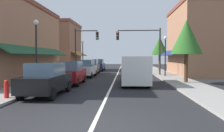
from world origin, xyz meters
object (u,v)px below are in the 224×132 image
(parked_car_far_left, at_px, (91,67))
(traffic_signal_mast_arm, at_px, (144,43))
(parked_car_distant_left, at_px, (98,65))
(traffic_signal_left_corner, at_px, (83,44))
(tree_right_far, at_px, (160,46))
(fire_hydrant, at_px, (6,89))
(parked_car_nearest_left, at_px, (47,79))
(street_lamp_right_mid, at_px, (165,49))
(street_lamp_left_far, at_px, (83,51))
(street_lamp_left_near, at_px, (36,42))
(parked_car_third_left, at_px, (86,69))
(van_in_lane, at_px, (134,69))
(tree_right_near, at_px, (186,38))
(parked_car_second_left, at_px, (70,73))

(parked_car_far_left, xyz_separation_m, traffic_signal_mast_arm, (6.27, -2.18, 2.74))
(parked_car_distant_left, xyz_separation_m, traffic_signal_left_corner, (-0.84, -6.99, 2.64))
(traffic_signal_left_corner, relative_size, tree_right_far, 1.06)
(traffic_signal_left_corner, relative_size, fire_hydrant, 6.15)
(parked_car_nearest_left, bearing_deg, street_lamp_right_mid, 54.70)
(traffic_signal_left_corner, bearing_deg, street_lamp_left_far, 101.71)
(traffic_signal_mast_arm, bearing_deg, street_lamp_right_mid, -41.45)
(street_lamp_left_near, height_order, street_lamp_right_mid, street_lamp_left_near)
(street_lamp_left_far, bearing_deg, tree_right_far, 7.10)
(parked_car_far_left, xyz_separation_m, street_lamp_right_mid, (8.28, -3.95, 2.00))
(parked_car_distant_left, relative_size, street_lamp_left_far, 0.94)
(parked_car_nearest_left, bearing_deg, street_lamp_left_far, 96.50)
(parked_car_third_left, height_order, van_in_lane, van_in_lane)
(parked_car_far_left, distance_m, tree_right_far, 11.04)
(tree_right_near, distance_m, tree_right_far, 14.97)
(traffic_signal_left_corner, bearing_deg, tree_right_near, -39.39)
(parked_car_third_left, bearing_deg, van_in_lane, -49.69)
(street_lamp_left_near, distance_m, tree_right_far, 20.88)
(street_lamp_left_near, xyz_separation_m, tree_right_near, (10.68, 2.80, 0.47))
(traffic_signal_left_corner, bearing_deg, parked_car_third_left, -74.36)
(street_lamp_right_mid, bearing_deg, traffic_signal_mast_arm, 138.55)
(tree_right_near, xyz_separation_m, fire_hydrant, (-10.38, -7.12, -3.03))
(parked_car_nearest_left, height_order, parked_car_third_left, same)
(traffic_signal_mast_arm, relative_size, street_lamp_left_far, 1.21)
(parked_car_second_left, distance_m, parked_car_distant_left, 15.79)
(parked_car_third_left, bearing_deg, street_lamp_left_far, 104.28)
(parked_car_third_left, xyz_separation_m, van_in_lane, (4.75, -5.86, 0.27))
(parked_car_far_left, height_order, traffic_signal_mast_arm, traffic_signal_mast_arm)
(parked_car_third_left, relative_size, tree_right_far, 0.82)
(parked_car_nearest_left, bearing_deg, parked_car_second_left, 90.05)
(parked_car_distant_left, bearing_deg, parked_car_second_left, -90.23)
(parked_car_distant_left, relative_size, tree_right_near, 0.83)
(tree_right_near, bearing_deg, parked_car_third_left, 150.03)
(parked_car_far_left, height_order, van_in_lane, van_in_lane)
(street_lamp_left_near, bearing_deg, traffic_signal_mast_arm, 51.37)
(traffic_signal_mast_arm, distance_m, traffic_signal_left_corner, 6.95)
(tree_right_near, height_order, tree_right_far, tree_right_far)
(parked_car_distant_left, relative_size, van_in_lane, 0.79)
(van_in_lane, relative_size, tree_right_near, 1.06)
(parked_car_nearest_left, bearing_deg, fire_hydrant, -135.22)
(traffic_signal_left_corner, relative_size, street_lamp_left_far, 1.22)
(parked_car_nearest_left, xyz_separation_m, tree_right_far, (9.20, 20.70, 2.79))
(fire_hydrant, bearing_deg, parked_car_nearest_left, 43.62)
(street_lamp_right_mid, distance_m, tree_right_near, 5.60)
(parked_car_second_left, distance_m, parked_car_far_left, 10.45)
(parked_car_distant_left, distance_m, street_lamp_right_mid, 12.49)
(parked_car_second_left, bearing_deg, parked_car_far_left, 89.40)
(traffic_signal_left_corner, xyz_separation_m, fire_hydrant, (-0.84, -14.96, -2.96))
(parked_car_far_left, relative_size, van_in_lane, 0.79)
(parked_car_nearest_left, relative_size, van_in_lane, 0.79)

